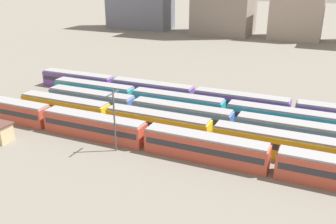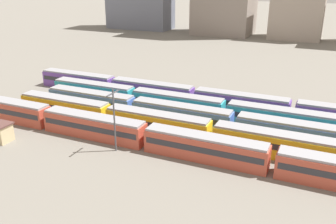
% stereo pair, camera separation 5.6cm
% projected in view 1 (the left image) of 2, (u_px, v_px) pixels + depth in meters
% --- Properties ---
extents(ground_plane, '(600.00, 600.00, 0.00)m').
position_uv_depth(ground_plane, '(98.00, 111.00, 71.64)').
color(ground_plane, slate).
extents(train_track_0, '(74.70, 3.06, 3.75)m').
position_uv_depth(train_track_0, '(146.00, 136.00, 56.06)').
color(train_track_0, '#BC4C38').
rests_on(train_track_0, ground_plane).
extents(train_track_1, '(74.70, 3.06, 3.75)m').
position_uv_depth(train_track_1, '(212.00, 133.00, 57.11)').
color(train_track_1, yellow).
rests_on(train_track_1, ground_plane).
extents(train_track_2, '(93.60, 3.06, 3.75)m').
position_uv_depth(train_track_2, '(294.00, 133.00, 57.12)').
color(train_track_2, '#4C70BC').
rests_on(train_track_2, ground_plane).
extents(train_track_3, '(55.80, 3.06, 3.75)m').
position_uv_depth(train_track_3, '(177.00, 103.00, 69.90)').
color(train_track_3, teal).
rests_on(train_track_3, ground_plane).
extents(train_track_4, '(112.50, 3.06, 3.75)m').
position_uv_depth(train_track_4, '(293.00, 110.00, 66.55)').
color(train_track_4, '#6B429E').
rests_on(train_track_4, ground_plane).
extents(catenary_pole_0, '(0.24, 3.20, 9.70)m').
position_uv_depth(catenary_pole_0, '(114.00, 117.00, 53.78)').
color(catenary_pole_0, '#4C4C51').
rests_on(catenary_pole_0, ground_plane).
extents(signal_hut, '(3.60, 3.00, 3.04)m').
position_uv_depth(signal_hut, '(0.00, 132.00, 58.29)').
color(signal_hut, '#C6B284').
rests_on(signal_hut, ground_plane).
extents(distant_building_2, '(19.71, 15.82, 22.41)m').
position_uv_depth(distant_building_2, '(298.00, 10.00, 145.10)').
color(distant_building_2, '#A89989').
rests_on(distant_building_2, ground_plane).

